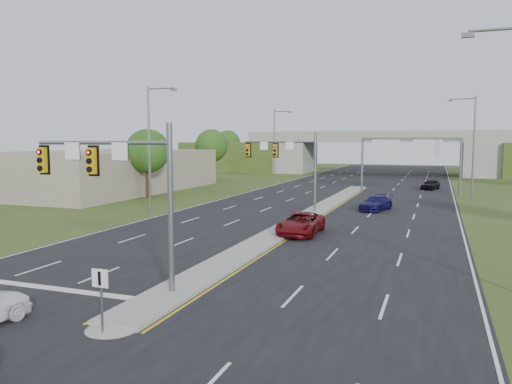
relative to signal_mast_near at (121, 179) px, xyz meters
The scene contains 21 objects.
ground 5.24m from the signal_mast_near, ahead, with size 240.00×240.00×0.00m, color #394C1B.
road 35.46m from the signal_mast_near, 86.31° to the left, with size 24.00×160.00×0.02m, color black.
median 23.64m from the signal_mast_near, 84.40° to the left, with size 2.00×54.00×0.16m, color gray.
median_nose 6.48m from the signal_mast_near, 60.04° to the right, with size 2.00×2.00×0.16m, color gray.
lane_markings 29.41m from the signal_mast_near, 86.72° to the left, with size 23.72×160.00×0.01m.
signal_mast_near is the anchor object (origin of this frame).
signal_mast_far 25.00m from the signal_mast_near, 90.00° to the left, with size 6.62×0.60×7.00m.
keep_right_sign 5.94m from the signal_mast_near, 63.06° to the right, with size 0.60×0.13×2.20m.
sign_gantry 45.88m from the signal_mast_near, 78.75° to the left, with size 11.58×0.44×6.67m.
overpass 80.11m from the signal_mast_near, 88.38° to the left, with size 80.00×14.00×8.10m.
lightpole_l_mid 22.95m from the signal_mast_near, 118.79° to the left, with size 2.85×0.25×11.00m.
lightpole_l_far 56.19m from the signal_mast_near, 101.33° to the left, with size 2.85×0.25×11.00m.
lightpole_r_far 43.01m from the signal_mast_near, 68.78° to the left, with size 2.85×0.25×11.00m.
tree_l_near 34.92m from the signal_mast_near, 120.53° to the left, with size 4.80×4.80×7.60m.
tree_l_mid 59.21m from the signal_mast_near, 111.54° to the left, with size 5.20×5.20×8.12m.
tree_back_a 100.64m from the signal_mast_near, 110.80° to the left, with size 6.00×6.00×8.85m.
tree_back_b 96.56m from the signal_mast_near, 103.01° to the left, with size 5.60×5.60×8.32m.
commercial_building 44.77m from the signal_mast_near, 128.34° to the left, with size 18.00×30.00×5.00m, color gray.
car_far_a 15.73m from the signal_mast_near, 75.69° to the left, with size 2.41×5.23×1.45m, color #660A0F.
car_far_b 29.56m from the signal_mast_near, 75.87° to the left, with size 1.84×4.53×1.31m, color #100B44.
car_far_c 52.11m from the signal_mast_near, 77.26° to the left, with size 1.55×3.85×1.31m, color black.
Camera 1 is at (10.05, -17.46, 6.28)m, focal length 35.00 mm.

